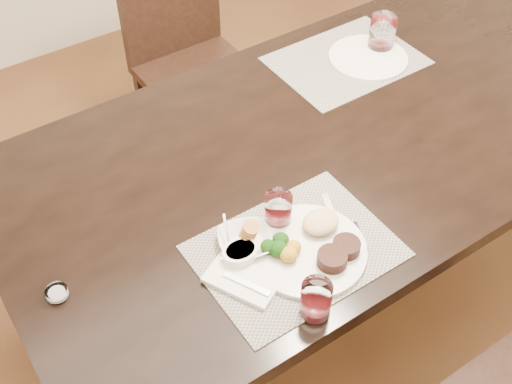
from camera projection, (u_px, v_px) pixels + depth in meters
ground_plane at (322, 284)px, 2.38m from camera, size 4.50×4.50×0.00m
dining_table at (339, 152)px, 1.89m from camera, size 2.00×1.00×0.75m
chair_far at (187, 50)px, 2.55m from camera, size 0.42×0.42×0.90m
placemat_near at (295, 251)px, 1.53m from camera, size 0.46×0.34×0.00m
placemat_far at (346, 61)px, 2.07m from camera, size 0.46×0.34×0.00m
dinner_plate at (313, 246)px, 1.52m from camera, size 0.28×0.28×0.05m
napkin_fork at (242, 280)px, 1.46m from camera, size 0.16×0.19×0.02m
steak_knife at (352, 231)px, 1.56m from camera, size 0.06×0.21×0.01m
cracker_bowl at (245, 241)px, 1.52m from camera, size 0.16×0.16×0.06m
sauce_ramekin at (240, 253)px, 1.49m from camera, size 0.09×0.14×0.07m
wine_glass_near at (278, 211)px, 1.56m from camera, size 0.07×0.07×0.09m
far_plate at (368, 58)px, 2.07m from camera, size 0.25×0.25×0.01m
wine_glass_far at (382, 35)px, 2.08m from camera, size 0.08×0.08×0.12m
wine_glass_side at (316, 301)px, 1.38m from camera, size 0.07×0.07×0.09m
salt_cellar at (57, 293)px, 1.43m from camera, size 0.05×0.05×0.02m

